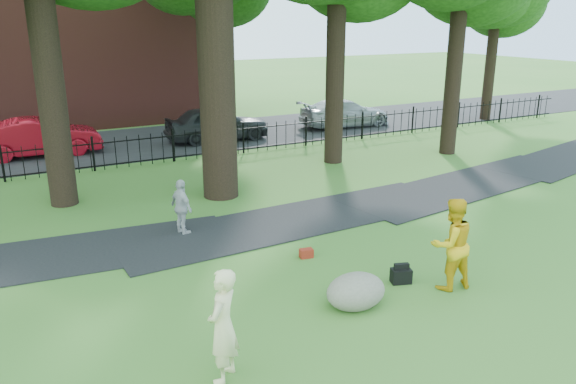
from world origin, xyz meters
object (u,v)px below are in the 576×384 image
man (451,244)px  red_sedan (40,137)px  woman (223,326)px  boulder (356,289)px

man → red_sedan: (-6.34, 16.65, -0.21)m
woman → boulder: (3.17, 0.96, -0.58)m
woman → red_sedan: size_ratio=0.40×
man → red_sedan: 17.82m
man → boulder: 2.27m
woman → red_sedan: (-1.02, 17.33, -0.17)m
boulder → man: bearing=-7.4°
woman → man: 5.37m
man → woman: bearing=14.5°
boulder → red_sedan: red_sedan is taller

